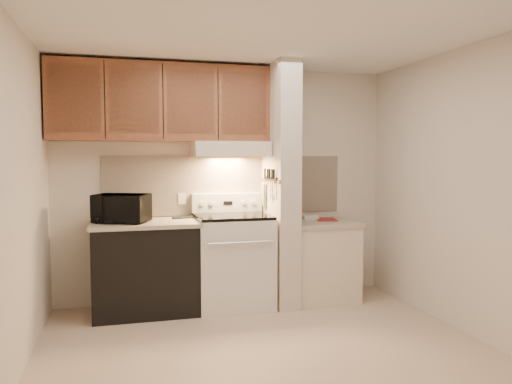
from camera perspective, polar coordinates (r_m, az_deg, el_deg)
name	(u,v)px	position (r m, az deg, el deg)	size (l,w,h in m)	color
floor	(263,347)	(4.25, 0.85, -17.24)	(3.60, 3.60, 0.00)	#CAAE96
ceiling	(264,34)	(4.08, 0.89, 17.61)	(3.60, 3.60, 0.00)	white
wall_back	(226,184)	(5.43, -3.46, 0.94)	(3.60, 0.02, 2.50)	beige
wall_left	(18,199)	(3.89, -25.57, -0.69)	(0.02, 3.00, 2.50)	beige
wall_right	(458,190)	(4.79, 22.07, 0.23)	(0.02, 3.00, 2.50)	beige
backsplash	(226,185)	(5.42, -3.43, 0.78)	(2.60, 0.02, 0.63)	#FFE3CA
range_body	(233,262)	(5.20, -2.65, -7.99)	(0.76, 0.65, 0.92)	silver
oven_window	(240,265)	(4.89, -1.85, -8.29)	(0.50, 0.01, 0.30)	black
oven_handle	(241,243)	(4.81, -1.76, -5.82)	(0.02, 0.02, 0.65)	silver
cooktop	(233,216)	(5.12, -2.67, -2.79)	(0.74, 0.64, 0.03)	black
range_backguard	(227,203)	(5.38, -3.32, -1.22)	(0.76, 0.08, 0.20)	silver
range_display	(228,203)	(5.34, -3.23, -1.26)	(0.10, 0.01, 0.04)	black
range_knob_left_outer	(202,204)	(5.29, -6.20, -1.33)	(0.05, 0.05, 0.02)	silver
range_knob_left_inner	(211,203)	(5.31, -5.13, -1.31)	(0.05, 0.05, 0.02)	silver
range_knob_right_inner	(244,203)	(5.38, -1.35, -1.22)	(0.05, 0.05, 0.02)	silver
range_knob_right_outer	(253,202)	(5.40, -0.32, -1.19)	(0.05, 0.05, 0.02)	silver
dishwasher_front	(146,269)	(5.10, -12.49, -8.60)	(1.00, 0.63, 0.87)	black
left_countertop	(145,223)	(5.02, -12.57, -3.53)	(1.04, 0.67, 0.04)	#B4A791
spoon_rest	(184,218)	(5.20, -8.23, -2.91)	(0.24, 0.08, 0.02)	black
teal_jar	(121,216)	(5.09, -15.17, -2.65)	(0.09, 0.09, 0.10)	#206058
outlet	(182,199)	(5.34, -8.45, -0.76)	(0.08, 0.01, 0.12)	beige
microwave	(122,208)	(4.98, -15.12, -1.82)	(0.49, 0.33, 0.27)	black
partition_pillar	(280,185)	(5.22, 2.81, 0.82)	(0.22, 0.70, 2.50)	beige
pillar_trim	(270,180)	(5.18, 1.59, 1.35)	(0.01, 0.70, 0.04)	brown
knife_strip	(271,179)	(5.13, 1.68, 1.55)	(0.02, 0.42, 0.04)	black
knife_blade_a	(274,189)	(4.99, 2.03, 0.33)	(0.01, 0.04, 0.16)	silver
knife_handle_a	(274,174)	(4.99, 2.03, 2.05)	(0.02, 0.02, 0.10)	black
knife_blade_b	(271,190)	(5.07, 1.78, 0.27)	(0.01, 0.04, 0.18)	silver
knife_handle_b	(272,174)	(5.04, 1.85, 2.07)	(0.02, 0.02, 0.10)	black
knife_blade_c	(270,190)	(5.12, 1.59, 0.20)	(0.01, 0.04, 0.20)	silver
knife_handle_c	(270,174)	(5.13, 1.56, 2.10)	(0.02, 0.02, 0.10)	black
knife_blade_d	(268,188)	(5.20, 1.35, 0.48)	(0.01, 0.04, 0.16)	silver
knife_handle_d	(268,173)	(5.19, 1.35, 2.13)	(0.02, 0.02, 0.10)	black
knife_blade_e	(265,188)	(5.30, 1.02, 0.44)	(0.01, 0.04, 0.18)	silver
knife_handle_e	(265,173)	(5.29, 1.03, 2.17)	(0.02, 0.02, 0.10)	black
oven_mitt	(264,195)	(5.35, 0.90, -0.33)	(0.03, 0.09, 0.23)	gray
right_cab_base	(321,262)	(5.49, 7.40, -7.96)	(0.70, 0.60, 0.81)	beige
right_countertop	(321,223)	(5.42, 7.44, -3.56)	(0.74, 0.64, 0.04)	#B4A791
red_folder	(326,219)	(5.54, 8.00, -3.13)	(0.21, 0.29, 0.01)	maroon
white_box	(311,218)	(5.56, 6.26, -2.92)	(0.16, 0.11, 0.04)	white
range_hood	(230,149)	(5.21, -2.99, 4.94)	(0.78, 0.44, 0.15)	beige
hood_lip	(234,153)	(5.00, -2.49, 4.46)	(0.78, 0.04, 0.06)	beige
upper_cabinets	(162,103)	(5.18, -10.72, 9.98)	(2.18, 0.33, 0.77)	brown
cab_door_a	(74,99)	(5.02, -20.06, 9.99)	(0.46, 0.01, 0.63)	brown
cab_gap_a	(105,100)	(5.01, -16.91, 10.08)	(0.01, 0.01, 0.73)	black
cab_door_b	(134,100)	(5.01, -13.74, 10.14)	(0.46, 0.01, 0.63)	brown
cab_gap_b	(163,101)	(5.02, -10.58, 10.17)	(0.01, 0.01, 0.73)	black
cab_door_c	(191,102)	(5.05, -7.45, 10.17)	(0.46, 0.01, 0.63)	brown
cab_gap_c	(218,103)	(5.09, -4.36, 10.14)	(0.01, 0.01, 0.73)	black
cab_door_d	(244,103)	(5.15, -1.33, 10.08)	(0.46, 0.01, 0.63)	brown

